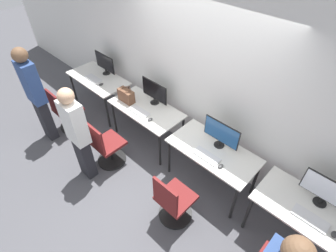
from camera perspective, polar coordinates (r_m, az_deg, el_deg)
The scene contains 24 objects.
ground_plane at distance 4.40m, azimuth -1.20°, elevation -9.42°, with size 20.00×20.00×0.00m, color #4C4C51.
wall_back at distance 3.92m, azimuth 6.71°, elevation 10.28°, with size 12.00×0.05×2.80m.
desk_far_left at distance 5.41m, azimuth -14.91°, elevation 9.46°, with size 1.28×0.66×0.73m.
monitor_far_left at distance 5.36m, azimuth -13.61°, elevation 13.16°, with size 0.56×0.15×0.41m.
keyboard_far_left at distance 5.33m, azimuth -15.88°, elevation 9.84°, with size 0.39×0.16×0.02m.
mouse_far_left at distance 5.11m, azimuth -14.33°, elevation 8.78°, with size 0.06×0.09×0.03m.
office_chair_far_left at distance 5.24m, azimuth -21.26°, elevation 2.65°, with size 0.48×0.48×0.88m.
person_far_left at distance 4.85m, azimuth -26.94°, elevation 6.45°, with size 0.36×0.23×1.77m.
desk_left at distance 4.46m, azimuth -4.72°, elevation 3.18°, with size 1.28×0.66×0.73m.
monitor_left at distance 4.39m, azimuth -3.00°, elevation 7.48°, with size 0.56×0.15×0.41m.
keyboard_left at distance 4.33m, azimuth -6.28°, elevation 3.15°, with size 0.39×0.16×0.02m.
mouse_left at distance 4.15m, azimuth -3.91°, elevation 1.41°, with size 0.06×0.09×0.03m.
office_chair_left at distance 4.36m, azimuth -13.25°, elevation -4.51°, with size 0.48×0.48×0.88m.
person_left at distance 3.91m, azimuth -19.12°, elevation -1.44°, with size 0.36×0.22×1.64m.
desk_right at distance 3.80m, azimuth 9.74°, elevation -5.97°, with size 1.28×0.66×0.73m.
monitor_right at distance 3.67m, azimuth 11.51°, elevation -1.62°, with size 0.56×0.15×0.41m.
keyboard_right at distance 3.64m, azimuth 8.36°, elevation -6.46°, with size 0.39×0.16×0.02m.
mouse_right at distance 3.55m, azimuth 11.37°, elevation -8.58°, with size 0.06×0.09×0.03m.
office_chair_right at distance 3.62m, azimuth 1.13°, elevation -16.30°, with size 0.48×0.48×0.88m.
desk_far_right at distance 3.58m, azimuth 28.68°, elevation -16.83°, with size 1.28×0.66×0.73m.
monitor_far_right at distance 3.47m, azimuth 31.37°, elevation -12.05°, with size 0.56×0.15×0.41m.
keyboard_far_right at distance 3.45m, azimuth 28.53°, elevation -17.26°, with size 0.39×0.16×0.02m.
mouse_far_right at distance 3.46m, azimuth 32.47°, elevation -19.28°, with size 0.06×0.09×0.03m.
handbag at distance 4.54m, azimuth -9.09°, elevation 6.58°, with size 0.30×0.18×0.25m.
Camera 1 is at (1.97, -1.93, 3.44)m, focal length 28.00 mm.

